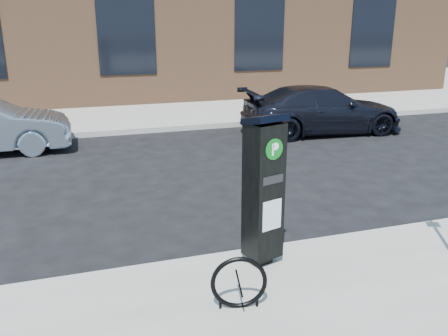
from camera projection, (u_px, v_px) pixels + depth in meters
name	position (u px, v px, depth m)	size (l,w,h in m)	color
ground	(243.00, 261.00, 6.44)	(120.00, 120.00, 0.00)	black
sidewalk_far	(124.00, 99.00, 19.14)	(60.00, 12.00, 0.15)	gray
curb_near	(243.00, 256.00, 6.40)	(60.00, 0.12, 0.16)	#9E9B93
curb_far	(148.00, 130.00, 13.70)	(60.00, 0.12, 0.16)	#9E9B93
parking_kiosk	(263.00, 189.00, 5.82)	(0.54, 0.50, 1.94)	black
bike_rack	(239.00, 283.00, 5.05)	(0.61, 0.18, 0.61)	black
car_dark	(322.00, 110.00, 13.55)	(1.89, 4.64, 1.35)	black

